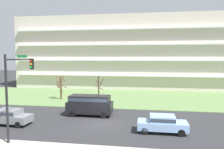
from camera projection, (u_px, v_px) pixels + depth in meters
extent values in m
plane|color=#2D2D30|center=(101.00, 123.00, 22.48)|extent=(160.00, 160.00, 0.00)
cube|color=#66844C|center=(118.00, 97.00, 36.26)|extent=(80.00, 16.00, 0.08)
cube|color=beige|center=(125.00, 53.00, 48.84)|extent=(46.79, 10.80, 15.36)
cube|color=white|center=(123.00, 75.00, 43.46)|extent=(44.92, 0.90, 0.24)
cube|color=white|center=(123.00, 60.00, 43.21)|extent=(44.92, 0.90, 0.24)
cube|color=white|center=(123.00, 45.00, 42.96)|extent=(44.92, 0.90, 0.24)
cube|color=white|center=(123.00, 29.00, 42.71)|extent=(44.92, 0.90, 0.24)
cylinder|color=brown|center=(61.00, 88.00, 34.44)|extent=(0.34, 0.34, 3.77)
cylinder|color=brown|center=(61.00, 84.00, 33.67)|extent=(1.50, 0.85, 1.17)
cylinder|color=brown|center=(59.00, 86.00, 34.28)|extent=(0.53, 0.73, 0.56)
cylinder|color=brown|center=(61.00, 78.00, 33.78)|extent=(1.16, 0.72, 0.92)
cylinder|color=brown|center=(57.00, 82.00, 34.15)|extent=(0.77, 1.14, 1.75)
cylinder|color=brown|center=(60.00, 81.00, 34.96)|extent=(1.29, 0.88, 1.43)
cylinder|color=#423023|center=(99.00, 89.00, 33.46)|extent=(0.21, 0.21, 3.82)
cylinder|color=#423023|center=(99.00, 87.00, 32.79)|extent=(1.32, 0.53, 0.84)
cylinder|color=#423023|center=(102.00, 82.00, 33.64)|extent=(0.80, 0.97, 1.27)
cylinder|color=#423023|center=(98.00, 83.00, 33.16)|extent=(0.62, 0.36, 1.03)
cube|color=black|center=(90.00, 107.00, 25.13)|extent=(5.23, 2.07, 1.25)
cube|color=black|center=(90.00, 99.00, 25.05)|extent=(4.63, 1.90, 0.75)
cube|color=#2D3847|center=(90.00, 99.00, 25.05)|extent=(4.53, 1.94, 0.41)
cylinder|color=black|center=(72.00, 114.00, 24.61)|extent=(0.72, 0.23, 0.72)
cylinder|color=black|center=(77.00, 110.00, 26.36)|extent=(0.72, 0.23, 0.72)
cylinder|color=black|center=(104.00, 115.00, 24.01)|extent=(0.72, 0.23, 0.72)
cylinder|color=black|center=(107.00, 111.00, 25.76)|extent=(0.72, 0.23, 0.72)
cube|color=slate|center=(9.00, 118.00, 21.81)|extent=(4.47, 1.98, 0.70)
cube|color=slate|center=(9.00, 112.00, 21.76)|extent=(2.27, 1.75, 0.55)
cube|color=#2D3847|center=(9.00, 112.00, 21.76)|extent=(2.22, 1.78, 0.30)
cylinder|color=black|center=(28.00, 120.00, 22.32)|extent=(0.65, 0.25, 0.64)
cylinder|color=black|center=(18.00, 125.00, 20.77)|extent=(0.65, 0.25, 0.64)
cylinder|color=black|center=(1.00, 118.00, 22.91)|extent=(0.65, 0.25, 0.64)
cube|color=#8CB2E0|center=(162.00, 125.00, 19.53)|extent=(4.41, 1.82, 0.70)
cube|color=#8CB2E0|center=(162.00, 118.00, 19.48)|extent=(2.21, 1.67, 0.55)
cube|color=#2D3847|center=(162.00, 118.00, 19.48)|extent=(2.16, 1.70, 0.30)
cylinder|color=black|center=(179.00, 127.00, 20.09)|extent=(0.64, 0.22, 0.64)
cylinder|color=black|center=(181.00, 133.00, 18.54)|extent=(0.64, 0.22, 0.64)
cylinder|color=black|center=(145.00, 125.00, 20.58)|extent=(0.64, 0.22, 0.64)
cylinder|color=black|center=(145.00, 131.00, 19.02)|extent=(0.64, 0.22, 0.64)
cylinder|color=black|center=(7.00, 100.00, 16.59)|extent=(0.18, 0.18, 6.99)
cylinder|color=black|center=(21.00, 59.00, 18.39)|extent=(0.12, 4.16, 0.12)
cube|color=black|center=(32.00, 64.00, 20.19)|extent=(0.28, 0.28, 0.90)
sphere|color=red|center=(31.00, 61.00, 20.01)|extent=(0.20, 0.20, 0.20)
sphere|color=#F2A519|center=(31.00, 64.00, 20.04)|extent=(0.20, 0.20, 0.20)
sphere|color=green|center=(31.00, 67.00, 20.06)|extent=(0.20, 0.20, 0.20)
cube|color=#197238|center=(22.00, 56.00, 18.58)|extent=(0.90, 0.04, 0.24)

